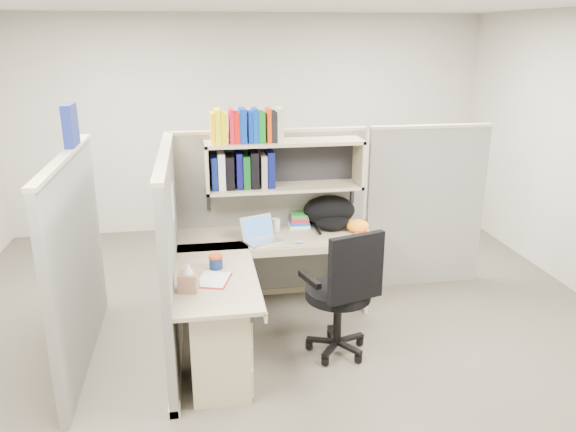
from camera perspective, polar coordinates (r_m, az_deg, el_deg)
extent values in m
plane|color=#3C362E|center=(4.84, -0.22, -12.40)|extent=(6.00, 6.00, 0.00)
plane|color=#A8A397|center=(7.24, -4.07, 9.23)|extent=(6.00, 0.00, 6.00)
cube|color=slate|center=(5.33, -1.77, -0.04)|extent=(1.80, 0.06, 1.60)
cube|color=tan|center=(5.13, -1.86, 8.64)|extent=(1.80, 0.08, 0.03)
cube|color=slate|center=(4.45, -11.79, -4.18)|extent=(0.06, 1.80, 1.60)
cube|color=tan|center=(4.21, -12.49, 6.15)|extent=(0.08, 1.80, 0.03)
cube|color=slate|center=(4.54, -20.67, -4.54)|extent=(0.06, 1.80, 1.60)
cube|color=slate|center=(5.73, 13.78, 0.75)|extent=(1.20, 0.06, 1.60)
cube|color=navy|center=(4.62, -21.24, 8.59)|extent=(0.07, 0.27, 0.32)
cube|color=white|center=(4.45, -11.63, 1.34)|extent=(0.00, 0.21, 0.28)
cube|color=tan|center=(4.96, -0.39, 7.51)|extent=(1.40, 0.34, 0.03)
cube|color=tan|center=(5.05, -0.38, 2.94)|extent=(1.40, 0.34, 0.03)
cube|color=tan|center=(4.95, -8.27, 4.86)|extent=(0.03, 0.34, 0.44)
cube|color=tan|center=(5.15, 7.20, 5.44)|extent=(0.03, 0.34, 0.44)
cube|color=black|center=(5.16, -0.66, 5.59)|extent=(1.38, 0.01, 0.41)
cube|color=#FFB205|center=(4.86, -7.67, 8.86)|extent=(0.03, 0.20, 0.26)
cube|color=#EEE405|center=(4.86, -7.17, 9.06)|extent=(0.05, 0.20, 0.29)
cube|color=yellow|center=(4.87, -6.53, 8.91)|extent=(0.06, 0.20, 0.26)
cube|color=red|center=(4.87, -5.79, 9.12)|extent=(0.04, 0.20, 0.29)
cube|color=#C00F07|center=(4.87, -5.27, 8.97)|extent=(0.05, 0.20, 0.26)
cube|color=#052B97|center=(4.87, -4.65, 9.16)|extent=(0.06, 0.20, 0.29)
cube|color=#04258F|center=(4.88, -3.90, 9.02)|extent=(0.04, 0.20, 0.26)
cube|color=#0530A2|center=(4.88, -3.39, 9.21)|extent=(0.04, 0.20, 0.29)
cube|color=#086B1A|center=(4.89, -2.77, 9.06)|extent=(0.06, 0.20, 0.26)
cube|color=red|center=(4.90, -2.03, 9.25)|extent=(0.04, 0.20, 0.29)
cube|color=black|center=(4.91, -1.52, 9.10)|extent=(0.05, 0.20, 0.26)
cube|color=#B4AC8B|center=(4.91, -0.90, 9.29)|extent=(0.06, 0.20, 0.29)
cube|color=#081451|center=(4.98, -7.50, 4.44)|extent=(0.05, 0.24, 0.29)
cube|color=silver|center=(4.98, -6.79, 4.65)|extent=(0.06, 0.24, 0.32)
cube|color=black|center=(4.98, -5.96, 4.52)|extent=(0.07, 0.24, 0.29)
cube|color=#080748|center=(4.99, -5.02, 4.73)|extent=(0.05, 0.24, 0.32)
cube|color=#094313|center=(4.99, -4.31, 4.59)|extent=(0.06, 0.24, 0.29)
cube|color=black|center=(5.00, -3.49, 4.80)|extent=(0.07, 0.24, 0.32)
cube|color=gray|center=(5.01, -2.55, 4.67)|extent=(0.05, 0.24, 0.29)
cube|color=#070C46|center=(5.01, -1.84, 4.86)|extent=(0.06, 0.24, 0.32)
cube|color=tan|center=(5.05, -1.26, -2.10)|extent=(1.74, 0.60, 0.03)
cube|color=tan|center=(4.29, -7.38, -6.01)|extent=(0.60, 1.34, 0.03)
cube|color=tan|center=(4.78, -0.74, -3.72)|extent=(1.74, 0.02, 0.07)
cube|color=tan|center=(4.32, -3.36, -6.21)|extent=(0.02, 1.34, 0.07)
cube|color=tan|center=(4.15, -6.96, -12.71)|extent=(0.40, 0.55, 0.68)
cube|color=tan|center=(4.06, -4.06, -10.10)|extent=(0.02, 0.50, 0.16)
cube|color=tan|center=(4.15, -4.01, -12.29)|extent=(0.02, 0.50, 0.16)
cube|color=tan|center=(4.26, -3.94, -14.84)|extent=(0.02, 0.50, 0.22)
cube|color=#B2B2B7|center=(4.06, -3.92, -10.09)|extent=(0.01, 0.12, 0.01)
cube|color=tan|center=(5.37, 7.24, -5.16)|extent=(0.03, 0.55, 0.70)
cylinder|color=#0D2150|center=(4.36, -7.33, -4.72)|extent=(0.10, 0.10, 0.09)
cylinder|color=red|center=(4.34, -7.36, -4.10)|extent=(0.11, 0.11, 0.02)
ellipsoid|color=#7F9BB4|center=(4.84, 1.19, -2.61)|extent=(0.09, 0.06, 0.03)
cylinder|color=white|center=(5.14, -1.25, -0.88)|extent=(0.09, 0.09, 0.11)
cylinder|color=black|center=(4.43, 5.12, -7.80)|extent=(0.51, 0.51, 0.08)
cube|color=black|center=(4.13, 6.93, -5.27)|extent=(0.44, 0.18, 0.51)
cylinder|color=black|center=(4.53, 5.04, -10.21)|extent=(0.07, 0.07, 0.45)
cylinder|color=black|center=(4.66, 4.96, -13.00)|extent=(0.49, 0.49, 0.11)
cube|color=black|center=(4.25, 2.20, -6.46)|extent=(0.13, 0.29, 0.04)
cube|color=black|center=(4.49, 7.99, -5.19)|extent=(0.13, 0.29, 0.04)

